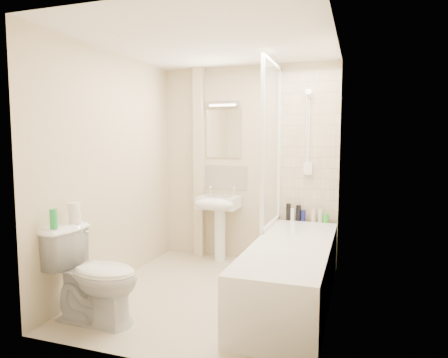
% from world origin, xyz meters
% --- Properties ---
extents(floor, '(2.50, 2.50, 0.00)m').
position_xyz_m(floor, '(0.00, 0.00, 0.00)').
color(floor, beige).
rests_on(floor, ground).
extents(wall_back, '(2.20, 0.02, 2.40)m').
position_xyz_m(wall_back, '(0.00, 1.25, 1.20)').
color(wall_back, beige).
rests_on(wall_back, ground).
extents(wall_left, '(0.02, 2.50, 2.40)m').
position_xyz_m(wall_left, '(-1.10, 0.00, 1.20)').
color(wall_left, beige).
rests_on(wall_left, ground).
extents(wall_right, '(0.02, 2.50, 2.40)m').
position_xyz_m(wall_right, '(1.10, 0.00, 1.20)').
color(wall_right, beige).
rests_on(wall_right, ground).
extents(ceiling, '(2.20, 2.50, 0.02)m').
position_xyz_m(ceiling, '(0.00, 0.00, 2.40)').
color(ceiling, white).
rests_on(ceiling, wall_back).
extents(tile_back, '(0.70, 0.01, 1.75)m').
position_xyz_m(tile_back, '(0.75, 1.24, 1.42)').
color(tile_back, beige).
rests_on(tile_back, wall_back).
extents(tile_right, '(0.01, 2.10, 1.75)m').
position_xyz_m(tile_right, '(1.09, 0.09, 1.42)').
color(tile_right, beige).
rests_on(tile_right, wall_right).
extents(pipe_boxing, '(0.12, 0.12, 2.40)m').
position_xyz_m(pipe_boxing, '(-0.62, 1.19, 1.20)').
color(pipe_boxing, beige).
rests_on(pipe_boxing, ground).
extents(splashback, '(0.60, 0.02, 0.30)m').
position_xyz_m(splashback, '(-0.30, 1.24, 1.03)').
color(splashback, beige).
rests_on(splashback, wall_back).
extents(mirror, '(0.46, 0.01, 0.60)m').
position_xyz_m(mirror, '(-0.30, 1.24, 1.58)').
color(mirror, white).
rests_on(mirror, wall_back).
extents(strip_light, '(0.42, 0.07, 0.07)m').
position_xyz_m(strip_light, '(-0.30, 1.22, 1.95)').
color(strip_light, silver).
rests_on(strip_light, wall_back).
extents(bathtub, '(0.70, 2.10, 0.55)m').
position_xyz_m(bathtub, '(0.75, 0.09, 0.29)').
color(bathtub, white).
rests_on(bathtub, ground).
extents(shower_screen, '(0.04, 0.92, 1.80)m').
position_xyz_m(shower_screen, '(0.40, 0.80, 1.45)').
color(shower_screen, white).
rests_on(shower_screen, bathtub).
extents(shower_fixture, '(0.10, 0.16, 0.99)m').
position_xyz_m(shower_fixture, '(0.75, 1.19, 1.55)').
color(shower_fixture, white).
rests_on(shower_fixture, wall_back).
extents(pedestal_sink, '(0.48, 0.46, 0.93)m').
position_xyz_m(pedestal_sink, '(-0.30, 1.01, 0.65)').
color(pedestal_sink, white).
rests_on(pedestal_sink, ground).
extents(bottle_black_a, '(0.06, 0.06, 0.20)m').
position_xyz_m(bottle_black_a, '(0.54, 1.16, 0.65)').
color(bottle_black_a, black).
rests_on(bottle_black_a, bathtub).
extents(bottle_white_a, '(0.05, 0.05, 0.14)m').
position_xyz_m(bottle_white_a, '(0.59, 1.16, 0.62)').
color(bottle_white_a, white).
rests_on(bottle_white_a, bathtub).
extents(bottle_black_b, '(0.06, 0.06, 0.19)m').
position_xyz_m(bottle_black_b, '(0.65, 1.16, 0.64)').
color(bottle_black_b, black).
rests_on(bottle_black_b, bathtub).
extents(bottle_blue, '(0.06, 0.06, 0.13)m').
position_xyz_m(bottle_blue, '(0.71, 1.16, 0.61)').
color(bottle_blue, navy).
rests_on(bottle_blue, bathtub).
extents(bottle_cream, '(0.06, 0.06, 0.15)m').
position_xyz_m(bottle_cream, '(0.83, 1.16, 0.62)').
color(bottle_cream, beige).
rests_on(bottle_cream, bathtub).
extents(bottle_white_b, '(0.05, 0.05, 0.15)m').
position_xyz_m(bottle_white_b, '(0.91, 1.16, 0.63)').
color(bottle_white_b, silver).
rests_on(bottle_white_b, bathtub).
extents(bottle_green, '(0.06, 0.06, 0.10)m').
position_xyz_m(bottle_green, '(0.97, 1.16, 0.60)').
color(bottle_green, green).
rests_on(bottle_green, bathtub).
extents(toilet, '(0.51, 0.82, 0.79)m').
position_xyz_m(toilet, '(-0.72, -0.85, 0.40)').
color(toilet, white).
rests_on(toilet, ground).
extents(toilet_roll_lower, '(0.10, 0.10, 0.09)m').
position_xyz_m(toilet_roll_lower, '(-0.98, -0.75, 0.84)').
color(toilet_roll_lower, white).
rests_on(toilet_roll_lower, toilet).
extents(toilet_roll_upper, '(0.10, 0.10, 0.09)m').
position_xyz_m(toilet_roll_upper, '(-0.98, -0.76, 0.93)').
color(toilet_roll_upper, white).
rests_on(toilet_roll_upper, toilet_roll_lower).
extents(green_bottle, '(0.06, 0.06, 0.16)m').
position_xyz_m(green_bottle, '(-0.99, -0.99, 0.87)').
color(green_bottle, green).
rests_on(green_bottle, toilet).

